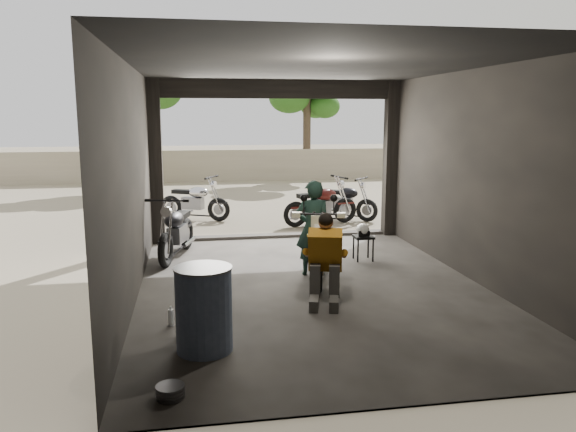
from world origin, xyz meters
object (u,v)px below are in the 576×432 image
object	(u,v)px
left_bike	(176,227)
sign_post	(415,168)
main_bike	(318,243)
oil_drum	(204,310)
outside_bike_c	(344,198)
helmet	(363,230)
rider	(313,228)
outside_bike_b	(321,201)
outside_bike_a	(194,198)
stool	(363,240)
mechanic	(325,262)

from	to	relation	value
left_bike	sign_post	bearing A→B (deg)	27.70
main_bike	oil_drum	distance (m)	3.01
left_bike	sign_post	size ratio (longest dim) A/B	0.78
main_bike	outside_bike_c	size ratio (longest dim) A/B	1.13
helmet	outside_bike_c	bearing A→B (deg)	87.55
rider	oil_drum	xyz separation A→B (m)	(-1.77, -2.68, -0.30)
left_bike	outside_bike_b	world-z (taller)	left_bike
oil_drum	outside_bike_b	bearing A→B (deg)	67.10
main_bike	left_bike	world-z (taller)	main_bike
sign_post	oil_drum	bearing A→B (deg)	-146.03
sign_post	helmet	bearing A→B (deg)	-147.40
outside_bike_c	rider	distance (m)	4.96
main_bike	rider	bearing A→B (deg)	109.49
outside_bike_a	outside_bike_c	size ratio (longest dim) A/B	1.03
stool	outside_bike_a	bearing A→B (deg)	122.75
left_bike	mechanic	bearing A→B (deg)	-40.49
rider	oil_drum	world-z (taller)	rider
outside_bike_b	oil_drum	size ratio (longest dim) A/B	1.77
mechanic	helmet	xyz separation A→B (m)	(1.18, 2.12, -0.03)
rider	sign_post	bearing A→B (deg)	-132.10
main_bike	stool	size ratio (longest dim) A/B	3.86
stool	oil_drum	distance (m)	4.41
outside_bike_c	mechanic	world-z (taller)	mechanic
outside_bike_b	outside_bike_c	size ratio (longest dim) A/B	1.07
helmet	sign_post	world-z (taller)	sign_post
outside_bike_c	oil_drum	bearing A→B (deg)	-165.11
left_bike	mechanic	xyz separation A→B (m)	(2.01, -2.89, 0.02)
sign_post	outside_bike_a	bearing A→B (deg)	135.24
outside_bike_c	stool	size ratio (longest dim) A/B	3.42
main_bike	helmet	xyz separation A→B (m)	(1.01, 0.98, -0.02)
main_bike	rider	xyz separation A→B (m)	(-0.03, 0.27, 0.18)
stool	outside_bike_b	bearing A→B (deg)	89.76
left_bike	outside_bike_c	bearing A→B (deg)	53.31
outside_bike_a	main_bike	bearing A→B (deg)	-134.57
main_bike	outside_bike_c	xyz separation A→B (m)	(1.75, 4.90, -0.06)
outside_bike_a	sign_post	size ratio (longest dim) A/B	0.74
helmet	sign_post	size ratio (longest dim) A/B	0.11
outside_bike_a	left_bike	bearing A→B (deg)	-158.59
main_bike	outside_bike_b	size ratio (longest dim) A/B	1.06
outside_bike_a	sign_post	xyz separation A→B (m)	(4.56, -2.55, 0.89)
oil_drum	rider	bearing A→B (deg)	56.55
outside_bike_a	mechanic	xyz separation A→B (m)	(1.67, -6.57, 0.05)
mechanic	sign_post	distance (m)	5.02
oil_drum	left_bike	bearing A→B (deg)	95.25
rider	stool	distance (m)	1.33
outside_bike_c	rider	size ratio (longest dim) A/B	1.01
mechanic	helmet	bearing A→B (deg)	75.87
outside_bike_c	sign_post	size ratio (longest dim) A/B	0.72
mechanic	outside_bike_b	bearing A→B (deg)	92.50
left_bike	rider	world-z (taller)	rider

